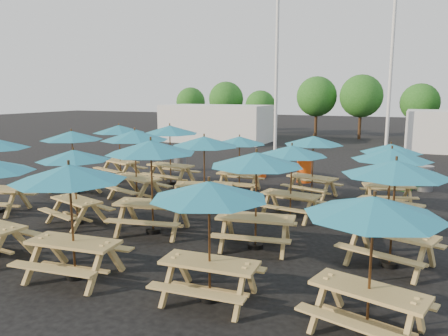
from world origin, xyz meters
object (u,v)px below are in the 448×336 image
at_px(picnic_unit_10, 204,145).
at_px(picnic_unit_8, 69,179).
at_px(picnic_unit_3, 119,132).
at_px(picnic_unit_15, 313,144).
at_px(picnic_unit_19, 391,152).
at_px(picnic_unit_9, 151,152).
at_px(picnic_unit_16, 374,214).
at_px(waste_bin_0, 180,161).
at_px(picnic_unit_2, 72,139).
at_px(picnic_unit_11, 239,143).
at_px(waste_bin_5, 425,178).
at_px(picnic_unit_5, 74,159).
at_px(waste_bin_4, 404,178).
at_px(picnic_unit_13, 256,164).
at_px(picnic_unit_12, 209,196).
at_px(waste_bin_2, 260,166).
at_px(waste_bin_1, 253,166).
at_px(picnic_unit_6, 135,139).
at_px(picnic_unit_14, 292,154).
at_px(picnic_unit_17, 396,174).
at_px(picnic_unit_18, 391,159).
at_px(waste_bin_3, 304,171).
at_px(picnic_unit_7, 170,133).

bearing_deg(picnic_unit_10, picnic_unit_8, -108.41).
bearing_deg(picnic_unit_3, picnic_unit_15, 18.18).
xyz_separation_m(picnic_unit_3, picnic_unit_19, (11.13, -0.18, -0.24)).
distance_m(picnic_unit_9, picnic_unit_16, 6.53).
bearing_deg(waste_bin_0, picnic_unit_9, -64.86).
relative_size(picnic_unit_2, picnic_unit_11, 1.26).
xyz_separation_m(waste_bin_0, waste_bin_5, (10.77, 0.04, 0.00)).
relative_size(picnic_unit_5, waste_bin_4, 2.63).
relative_size(picnic_unit_5, picnic_unit_13, 1.00).
bearing_deg(picnic_unit_10, picnic_unit_13, -65.11).
height_order(picnic_unit_12, picnic_unit_16, picnic_unit_12).
distance_m(picnic_unit_8, waste_bin_0, 12.51).
height_order(picnic_unit_11, waste_bin_2, picnic_unit_11).
bearing_deg(picnic_unit_13, waste_bin_1, 101.40).
bearing_deg(picnic_unit_10, waste_bin_5, 20.90).
relative_size(picnic_unit_6, waste_bin_0, 3.05).
bearing_deg(picnic_unit_12, picnic_unit_10, 113.59).
bearing_deg(waste_bin_1, picnic_unit_15, -40.78).
relative_size(picnic_unit_14, waste_bin_2, 2.45).
distance_m(waste_bin_0, waste_bin_1, 3.71).
relative_size(picnic_unit_14, picnic_unit_17, 0.85).
distance_m(picnic_unit_12, picnic_unit_15, 8.75).
height_order(picnic_unit_18, waste_bin_3, picnic_unit_18).
xyz_separation_m(waste_bin_1, waste_bin_2, (0.32, -0.08, 0.00)).
xyz_separation_m(picnic_unit_15, waste_bin_3, (-0.89, 2.48, -1.46)).
bearing_deg(picnic_unit_5, waste_bin_5, 60.51).
relative_size(picnic_unit_6, waste_bin_5, 3.05).
bearing_deg(waste_bin_4, waste_bin_0, 179.26).
height_order(picnic_unit_15, waste_bin_2, picnic_unit_15).
bearing_deg(waste_bin_4, picnic_unit_8, -116.95).
relative_size(waste_bin_2, waste_bin_4, 1.00).
distance_m(picnic_unit_9, picnic_unit_11, 5.68).
height_order(picnic_unit_7, picnic_unit_14, picnic_unit_7).
distance_m(picnic_unit_7, waste_bin_2, 4.42).
height_order(picnic_unit_11, picnic_unit_15, picnic_unit_15).
xyz_separation_m(picnic_unit_10, picnic_unit_13, (2.86, -2.95, 0.01)).
relative_size(picnic_unit_9, waste_bin_4, 2.88).
height_order(picnic_unit_3, waste_bin_1, picnic_unit_3).
xyz_separation_m(picnic_unit_13, waste_bin_2, (-2.92, 8.62, -1.59)).
bearing_deg(picnic_unit_10, picnic_unit_6, 162.58).
relative_size(picnic_unit_10, picnic_unit_17, 1.01).
bearing_deg(picnic_unit_18, picnic_unit_13, -117.12).
distance_m(picnic_unit_7, waste_bin_1, 4.27).
bearing_deg(picnic_unit_13, picnic_unit_5, 173.11).
bearing_deg(picnic_unit_10, picnic_unit_19, 7.12).
height_order(picnic_unit_8, picnic_unit_11, picnic_unit_8).
bearing_deg(picnic_unit_18, picnic_unit_19, 110.20).
relative_size(picnic_unit_17, waste_bin_1, 2.89).
height_order(picnic_unit_5, picnic_unit_8, picnic_unit_8).
bearing_deg(picnic_unit_5, picnic_unit_14, 46.54).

